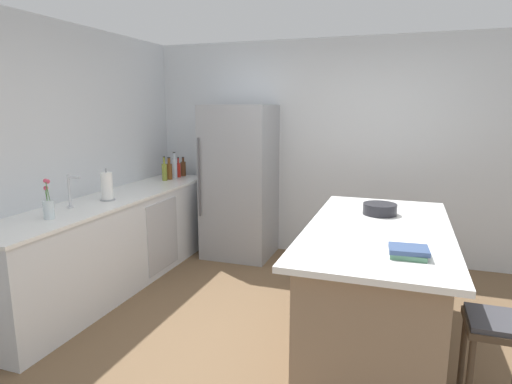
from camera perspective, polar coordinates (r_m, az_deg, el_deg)
ground_plane at (r=3.55m, az=5.94°, el=-19.63°), size 7.20×7.20×0.00m
wall_rear at (r=5.30m, az=11.76°, el=5.35°), size 6.00×0.10×2.60m
wall_left at (r=4.34m, az=-27.08°, el=3.11°), size 0.10×6.00×2.60m
counter_run_left at (r=4.68m, az=-18.00°, el=-6.19°), size 0.67×3.10×0.93m
kitchen_island at (r=3.51m, az=15.45°, el=-11.77°), size 1.03×2.07×0.94m
refrigerator at (r=5.26m, az=-2.18°, el=1.35°), size 0.80×0.73×1.84m
bar_stool at (r=2.94m, az=29.28°, el=-16.40°), size 0.36×0.36×0.65m
sink_faucet at (r=4.18m, az=-23.25°, el=0.14°), size 0.15×0.05×0.30m
flower_vase at (r=3.86m, az=-25.67°, el=-1.74°), size 0.08×0.08×0.33m
paper_towel_roll at (r=4.41m, az=-19.04°, el=0.67°), size 0.14×0.14×0.31m
syrup_bottle at (r=5.74m, az=-9.56°, el=3.09°), size 0.07×0.07×0.25m
hot_sauce_bottle at (r=5.65m, az=-10.18°, el=2.91°), size 0.06×0.06×0.26m
soda_bottle at (r=5.57m, az=-10.68°, el=3.19°), size 0.07×0.07×0.33m
whiskey_bottle at (r=5.50m, az=-11.35°, el=2.79°), size 0.07×0.07×0.28m
olive_oil_bottle at (r=5.42m, az=-11.97°, el=2.67°), size 0.06×0.06×0.30m
cookbook_stack at (r=2.76m, az=19.46°, el=-7.44°), size 0.24×0.20×0.06m
mixing_bowl at (r=3.74m, az=15.99°, el=-2.17°), size 0.28×0.28×0.09m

